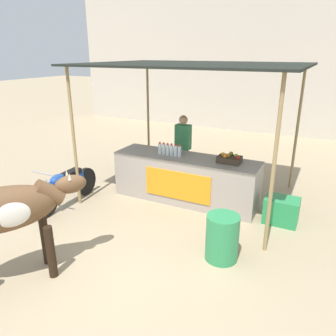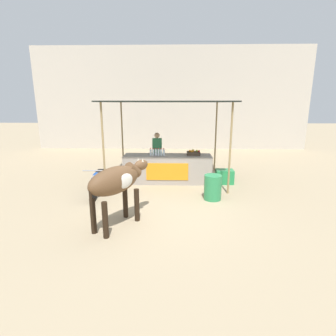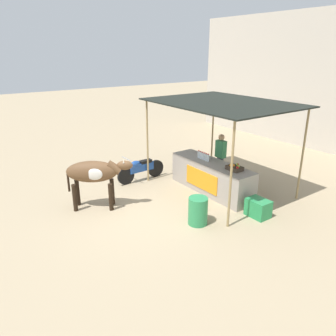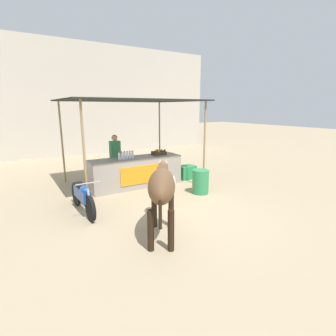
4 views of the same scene
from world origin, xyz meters
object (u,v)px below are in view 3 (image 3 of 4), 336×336
vendor_behind_counter (220,158)px  cow (95,173)px  motorcycle_parked (141,169)px  water_barrel (198,211)px  stall_counter (211,177)px  cooler_box (258,208)px  fruit_crate (235,168)px

vendor_behind_counter → cow: 4.19m
motorcycle_parked → vendor_behind_counter: bearing=51.8°
water_barrel → motorcycle_parked: size_ratio=0.40×
stall_counter → water_barrel: size_ratio=4.16×
water_barrel → cow: (-2.35, -1.73, 0.67)m
stall_counter → cow: (-1.00, -3.39, 0.55)m
cooler_box → water_barrel: size_ratio=0.83×
stall_counter → vendor_behind_counter: (-0.41, 0.75, 0.37)m
stall_counter → water_barrel: bearing=-51.2°
stall_counter → cooler_box: size_ratio=5.00×
cow → fruit_crate: bearing=61.2°
water_barrel → motorcycle_parked: motorcycle_parked is taller
motorcycle_parked → cow: bearing=-63.1°
fruit_crate → motorcycle_parked: bearing=-154.8°
water_barrel → motorcycle_parked: bearing=174.3°
vendor_behind_counter → motorcycle_parked: vendor_behind_counter is taller
vendor_behind_counter → cow: size_ratio=0.95×
vendor_behind_counter → cooler_box: 2.59m
vendor_behind_counter → motorcycle_parked: (-1.64, -2.08, -0.42)m
motorcycle_parked → water_barrel: bearing=-5.7°
stall_counter → fruit_crate: 1.05m
water_barrel → cooler_box: bearing=68.4°
cooler_box → cow: size_ratio=0.35×
vendor_behind_counter → water_barrel: size_ratio=2.29×
fruit_crate → motorcycle_parked: fruit_crate is taller
cooler_box → water_barrel: water_barrel is taller
vendor_behind_counter → water_barrel: vendor_behind_counter is taller
fruit_crate → cooler_box: 1.34m
vendor_behind_counter → cow: vendor_behind_counter is taller
stall_counter → fruit_crate: fruit_crate is taller
stall_counter → cow: size_ratio=1.73×
fruit_crate → water_barrel: size_ratio=0.61×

